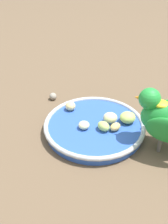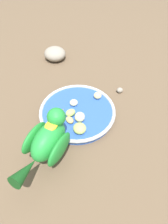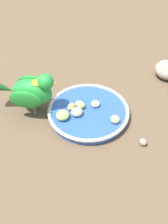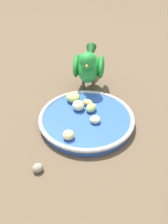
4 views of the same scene
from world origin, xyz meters
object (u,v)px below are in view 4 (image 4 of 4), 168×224
Objects in this scene: pebble_1 at (83,59)px; apple_piece_3 at (68,135)px; feeding_bowl at (87,119)px; apple_piece_1 at (91,108)px; parrot at (89,65)px; apple_piece_2 at (72,97)px; apple_piece_0 at (78,106)px; pebble_0 at (38,168)px; apple_piece_4 at (88,103)px; apple_piece_5 at (95,119)px.

apple_piece_3 is at bearing 154.37° from pebble_1.
apple_piece_1 is (0.02, -0.02, 0.02)m from feeding_bowl.
parrot reaches higher than apple_piece_1.
parrot is at bearing -47.58° from apple_piece_2.
apple_piece_1 reaches higher than pebble_1.
apple_piece_0 is (0.04, 0.01, 0.02)m from feeding_bowl.
apple_piece_3 is 0.25m from parrot.
feeding_bowl reaches higher than pebble_0.
apple_piece_4 is at bearing -40.83° from apple_piece_3.
pebble_1 is (0.34, -0.12, -0.01)m from feeding_bowl.
apple_piece_0 is at bearing -31.04° from apple_piece_3.
apple_piece_0 is 0.20m from pebble_0.
pebble_0 is at bearing 120.34° from apple_piece_3.
feeding_bowl is 0.09m from apple_piece_3.
apple_piece_0 is 0.88× the size of apple_piece_2.
apple_piece_1 is 0.17× the size of parrot.
apple_piece_4 is 0.07m from apple_piece_5.
apple_piece_0 is 1.06× the size of apple_piece_1.
apple_piece_3 is at bearing -59.66° from pebble_0.
apple_piece_4 is 0.12m from parrot.
apple_piece_5 is at bearing -155.08° from feeding_bowl.
pebble_1 is at bearing -25.63° from apple_piece_3.
apple_piece_3 is at bearing 148.96° from apple_piece_0.
apple_piece_2 reaches higher than pebble_1.
apple_piece_3 is at bearing 111.29° from apple_piece_5.
apple_piece_0 reaches higher than pebble_0.
parrot is (0.11, -0.08, 0.05)m from apple_piece_0.
pebble_1 is at bearing -31.55° from pebble_0.
pebble_1 is at bearing -19.10° from apple_piece_4.
apple_piece_3 is 0.10m from pebble_0.
apple_piece_5 is (-0.10, -0.02, -0.00)m from apple_piece_2.
apple_piece_0 and apple_piece_2 have the same top height.
apple_piece_3 is 1.01× the size of apple_piece_5.
pebble_0 is 0.52m from pebble_1.
pebble_0 is (-0.12, 0.17, -0.02)m from apple_piece_1.
apple_piece_0 reaches higher than apple_piece_4.
apple_piece_5 reaches higher than pebble_1.
parrot is 0.34m from pebble_0.
apple_piece_0 is 1.21× the size of apple_piece_4.
feeding_bowl is 9.20× the size of apple_piece_5.
apple_piece_1 and apple_piece_3 have the same top height.
parrot is (0.13, -0.05, 0.05)m from apple_piece_1.
apple_piece_1 is at bearing -49.07° from apple_piece_3.
pebble_0 is at bearing 148.45° from pebble_1.
apple_piece_2 is at bearing -20.81° from parrot.
apple_piece_2 is 0.15m from apple_piece_3.
apple_piece_1 is 0.15m from parrot.
apple_piece_2 reaches higher than apple_piece_1.
pebble_0 reaches higher than pebble_1.
apple_piece_2 is at bearing 12.12° from apple_piece_5.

